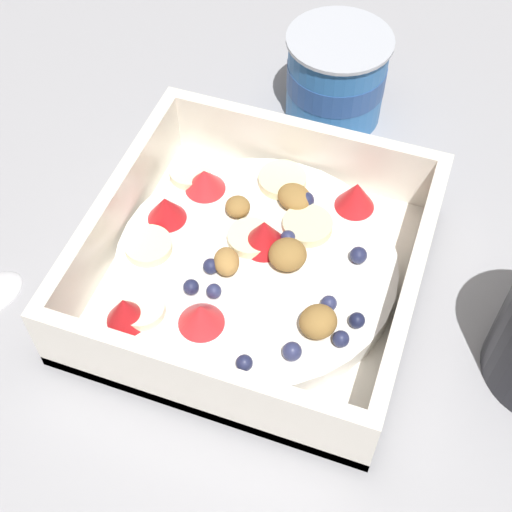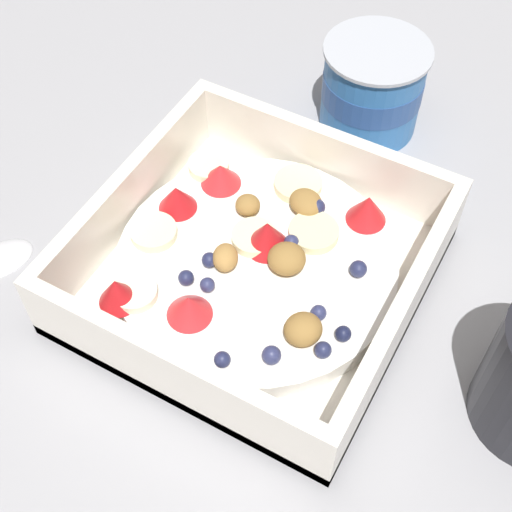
{
  "view_description": "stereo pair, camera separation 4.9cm",
  "coord_description": "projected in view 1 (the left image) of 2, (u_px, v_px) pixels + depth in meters",
  "views": [
    {
      "loc": [
        0.12,
        -0.3,
        0.43
      ],
      "look_at": [
        0.02,
        -0.01,
        0.03
      ],
      "focal_mm": 51.11,
      "sensor_mm": 36.0,
      "label": 1
    },
    {
      "loc": [
        0.16,
        -0.27,
        0.43
      ],
      "look_at": [
        0.02,
        -0.01,
        0.03
      ],
      "focal_mm": 51.11,
      "sensor_mm": 36.0,
      "label": 2
    }
  ],
  "objects": [
    {
      "name": "ground_plane",
      "position": [
        241.0,
        260.0,
        0.53
      ],
      "size": [
        2.4,
        2.4,
        0.0
      ],
      "primitive_type": "plane",
      "color": "#9E9EA3"
    },
    {
      "name": "fruit_bowl",
      "position": [
        254.0,
        263.0,
        0.5
      ],
      "size": [
        0.22,
        0.22,
        0.06
      ],
      "color": "white",
      "rests_on": "ground"
    },
    {
      "name": "yogurt_cup",
      "position": [
        336.0,
        77.0,
        0.59
      ],
      "size": [
        0.09,
        0.09,
        0.08
      ],
      "color": "#3370B7",
      "rests_on": "ground"
    }
  ]
}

